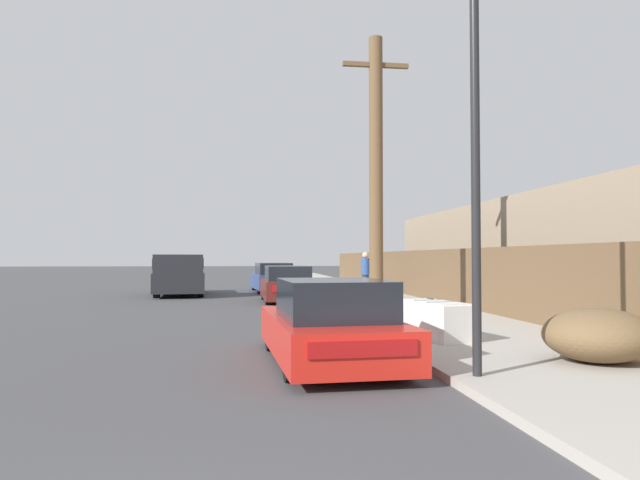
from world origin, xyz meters
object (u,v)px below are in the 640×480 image
street_lamp (475,145)px  pedestrian (365,273)px  car_parked_mid (287,285)px  parked_sports_car_red (330,325)px  discarded_fridge (436,320)px  brush_pile (598,335)px  pickup_truck (180,275)px  car_parked_far (273,278)px  utility_pole (376,173)px

street_lamp → pedestrian: 15.79m
car_parked_mid → parked_sports_car_red: bearing=-92.3°
discarded_fridge → brush_pile: (1.57, -2.65, 0.04)m
parked_sports_car_red → pickup_truck: pickup_truck is taller
car_parked_far → utility_pole: 13.41m
discarded_fridge → pickup_truck: 16.14m
street_lamp → pedestrian: size_ratio=2.98×
pickup_truck → car_parked_far: bearing=-153.9°
brush_pile → utility_pole: bearing=103.3°
pickup_truck → utility_pole: bearing=116.7°
pickup_truck → street_lamp: street_lamp is taller
pickup_truck → street_lamp: (5.81, -18.15, 2.24)m
car_parked_far → pedestrian: 6.15m
utility_pole → pedestrian: utility_pole is taller
street_lamp → brush_pile: (2.15, 0.69, -2.61)m
car_parked_mid → street_lamp: street_lamp is taller
car_parked_mid → car_parked_far: bearing=90.7°
discarded_fridge → pickup_truck: (-6.39, 14.82, 0.41)m
car_parked_mid → pickup_truck: bearing=136.5°
parked_sports_car_red → utility_pole: 7.22m
utility_pole → parked_sports_car_red: bearing=-109.6°
discarded_fridge → pedestrian: (1.25, 12.21, 0.55)m
pedestrian → utility_pole: bearing=-99.9°
pickup_truck → utility_pole: 12.51m
parked_sports_car_red → pedestrian: pedestrian is taller
discarded_fridge → pickup_truck: pickup_truck is taller
car_parked_far → utility_pole: (2.14, -12.82, 3.27)m
car_parked_mid → pickup_truck: (-4.36, 3.96, 0.25)m
utility_pole → car_parked_far: bearing=99.5°
car_parked_mid → pedestrian: (3.28, 1.35, 0.40)m
car_parked_far → brush_pile: bearing=-83.5°
car_parked_far → street_lamp: size_ratio=0.92×
discarded_fridge → utility_pole: (-0.11, 4.44, 3.46)m
brush_pile → pedestrian: pedestrian is taller
car_parked_far → pickup_truck: size_ratio=0.90×
car_parked_far → brush_pile: 20.27m
parked_sports_car_red → street_lamp: 3.50m
discarded_fridge → car_parked_far: size_ratio=0.35×
discarded_fridge → brush_pile: 3.07m
street_lamp → pedestrian: street_lamp is taller
parked_sports_car_red → car_parked_far: bearing=86.8°
parked_sports_car_red → pickup_truck: bearing=100.9°
parked_sports_car_red → street_lamp: bearing=-49.4°
parked_sports_car_red → car_parked_mid: size_ratio=1.01×
discarded_fridge → car_parked_far: 17.41m
pickup_truck → utility_pole: utility_pole is taller
parked_sports_car_red → car_parked_mid: (0.22, 12.45, 0.04)m
parked_sports_car_red → pedestrian: size_ratio=2.44×
car_parked_far → utility_pole: bearing=-84.8°
car_parked_far → parked_sports_car_red: bearing=-94.3°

